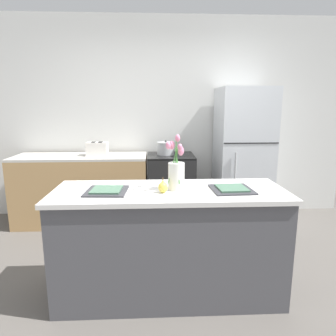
{
  "coord_description": "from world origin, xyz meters",
  "views": [
    {
      "loc": [
        -0.12,
        -2.23,
        1.52
      ],
      "look_at": [
        0.0,
        0.25,
        1.0
      ],
      "focal_mm": 32.0,
      "sensor_mm": 36.0,
      "label": 1
    }
  ],
  "objects_px": {
    "pear_figurine": "(163,187)",
    "cooking_pot": "(166,148)",
    "plate_setting_right": "(232,189)",
    "plate_setting_left": "(107,191)",
    "stove_range": "(171,188)",
    "refrigerator": "(243,156)",
    "flower_vase": "(176,172)",
    "toaster": "(97,149)"
  },
  "relations": [
    {
      "from": "pear_figurine",
      "to": "cooking_pot",
      "type": "xyz_separation_m",
      "value": [
        0.09,
        1.71,
        0.05
      ]
    },
    {
      "from": "plate_setting_right",
      "to": "plate_setting_left",
      "type": "bearing_deg",
      "value": 180.0
    },
    {
      "from": "cooking_pot",
      "to": "stove_range",
      "type": "bearing_deg",
      "value": -26.07
    },
    {
      "from": "refrigerator",
      "to": "plate_setting_right",
      "type": "relative_size",
      "value": 5.46
    },
    {
      "from": "stove_range",
      "to": "plate_setting_right",
      "type": "distance_m",
      "value": 1.74
    },
    {
      "from": "cooking_pot",
      "to": "plate_setting_left",
      "type": "bearing_deg",
      "value": -107.12
    },
    {
      "from": "refrigerator",
      "to": "plate_setting_left",
      "type": "distance_m",
      "value": 2.24
    },
    {
      "from": "pear_figurine",
      "to": "cooking_pot",
      "type": "distance_m",
      "value": 1.71
    },
    {
      "from": "flower_vase",
      "to": "plate_setting_right",
      "type": "bearing_deg",
      "value": -5.48
    },
    {
      "from": "plate_setting_right",
      "to": "toaster",
      "type": "relative_size",
      "value": 1.15
    },
    {
      "from": "refrigerator",
      "to": "pear_figurine",
      "type": "xyz_separation_m",
      "value": [
        -1.1,
        -1.68,
        0.06
      ]
    },
    {
      "from": "pear_figurine",
      "to": "plate_setting_right",
      "type": "xyz_separation_m",
      "value": [
        0.53,
        0.04,
        -0.04
      ]
    },
    {
      "from": "toaster",
      "to": "pear_figurine",
      "type": "bearing_deg",
      "value": -64.87
    },
    {
      "from": "refrigerator",
      "to": "pear_figurine",
      "type": "relative_size",
      "value": 15.01
    },
    {
      "from": "flower_vase",
      "to": "cooking_pot",
      "type": "height_order",
      "value": "flower_vase"
    },
    {
      "from": "stove_range",
      "to": "toaster",
      "type": "height_order",
      "value": "toaster"
    },
    {
      "from": "refrigerator",
      "to": "cooking_pot",
      "type": "xyz_separation_m",
      "value": [
        -1.01,
        0.03,
        0.11
      ]
    },
    {
      "from": "plate_setting_left",
      "to": "toaster",
      "type": "xyz_separation_m",
      "value": [
        -0.36,
        1.64,
        0.09
      ]
    },
    {
      "from": "stove_range",
      "to": "toaster",
      "type": "relative_size",
      "value": 3.21
    },
    {
      "from": "stove_range",
      "to": "plate_setting_right",
      "type": "bearing_deg",
      "value": -76.98
    },
    {
      "from": "toaster",
      "to": "cooking_pot",
      "type": "relative_size",
      "value": 1.22
    },
    {
      "from": "flower_vase",
      "to": "pear_figurine",
      "type": "xyz_separation_m",
      "value": [
        -0.11,
        -0.08,
        -0.09
      ]
    },
    {
      "from": "stove_range",
      "to": "toaster",
      "type": "bearing_deg",
      "value": 179.8
    },
    {
      "from": "refrigerator",
      "to": "plate_setting_left",
      "type": "relative_size",
      "value": 5.46
    },
    {
      "from": "refrigerator",
      "to": "toaster",
      "type": "xyz_separation_m",
      "value": [
        -1.89,
        0.0,
        0.11
      ]
    },
    {
      "from": "pear_figurine",
      "to": "plate_setting_left",
      "type": "distance_m",
      "value": 0.43
    },
    {
      "from": "stove_range",
      "to": "refrigerator",
      "type": "distance_m",
      "value": 1.04
    },
    {
      "from": "stove_range",
      "to": "refrigerator",
      "type": "relative_size",
      "value": 0.51
    },
    {
      "from": "plate_setting_left",
      "to": "plate_setting_right",
      "type": "xyz_separation_m",
      "value": [
        0.96,
        0.0,
        0.0
      ]
    },
    {
      "from": "stove_range",
      "to": "cooking_pot",
      "type": "relative_size",
      "value": 3.91
    },
    {
      "from": "pear_figurine",
      "to": "plate_setting_right",
      "type": "distance_m",
      "value": 0.53
    },
    {
      "from": "plate_setting_right",
      "to": "toaster",
      "type": "bearing_deg",
      "value": 128.87
    },
    {
      "from": "refrigerator",
      "to": "flower_vase",
      "type": "bearing_deg",
      "value": -122.03
    },
    {
      "from": "pear_figurine",
      "to": "plate_setting_left",
      "type": "height_order",
      "value": "pear_figurine"
    },
    {
      "from": "stove_range",
      "to": "plate_setting_left",
      "type": "relative_size",
      "value": 2.8
    },
    {
      "from": "stove_range",
      "to": "plate_setting_right",
      "type": "relative_size",
      "value": 2.8
    },
    {
      "from": "refrigerator",
      "to": "pear_figurine",
      "type": "height_order",
      "value": "refrigerator"
    },
    {
      "from": "refrigerator",
      "to": "plate_setting_right",
      "type": "bearing_deg",
      "value": -109.25
    },
    {
      "from": "stove_range",
      "to": "plate_setting_left",
      "type": "height_order",
      "value": "plate_setting_left"
    },
    {
      "from": "toaster",
      "to": "flower_vase",
      "type": "bearing_deg",
      "value": -60.76
    },
    {
      "from": "pear_figurine",
      "to": "plate_setting_right",
      "type": "bearing_deg",
      "value": 4.66
    },
    {
      "from": "plate_setting_right",
      "to": "cooking_pot",
      "type": "distance_m",
      "value": 1.73
    }
  ]
}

